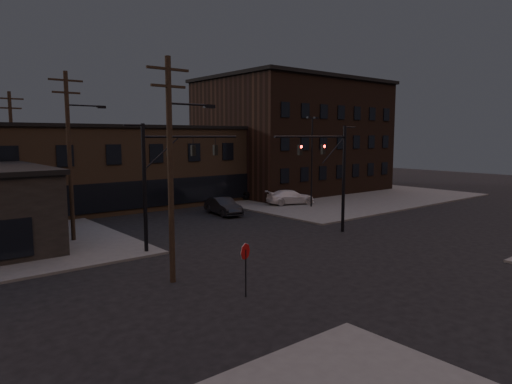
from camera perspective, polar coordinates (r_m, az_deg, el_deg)
ground at (r=27.89m, az=9.27°, el=-8.14°), size 140.00×140.00×0.00m
sidewalk_ne at (r=58.45m, az=7.34°, el=-0.08°), size 30.00×30.00×0.15m
building_row at (r=50.10m, az=-15.46°, el=3.05°), size 40.00×12.00×8.00m
building_right at (r=60.82m, az=4.68°, el=6.77°), size 22.00×16.00×14.00m
traffic_signal_near at (r=34.00m, az=9.71°, el=3.01°), size 7.12×0.24×8.00m
traffic_signal_far at (r=29.15m, az=-11.54°, el=2.47°), size 7.12×0.24×8.00m
stop_sign at (r=20.67m, az=-1.32°, el=-8.15°), size 0.72×0.33×2.48m
utility_pole_near at (r=22.53m, az=-10.53°, el=3.38°), size 3.70×0.28×11.00m
utility_pole_mid at (r=33.21m, az=-22.20°, el=4.56°), size 3.70×0.28×11.50m
utility_pole_far at (r=44.59m, az=-28.11°, el=4.32°), size 2.20×0.28×11.00m
lot_light_a at (r=46.01m, az=7.01°, el=4.81°), size 1.50×0.28×9.14m
lot_light_b at (r=53.80m, az=7.56°, el=5.12°), size 1.50×0.28×9.14m
parked_car_lot_a at (r=52.13m, az=-0.38°, el=-0.04°), size 4.24×2.25×1.37m
parked_car_lot_b at (r=47.83m, az=4.34°, el=-0.63°), size 5.54×3.70×1.49m
car_crossing at (r=42.24m, az=-4.14°, el=-1.78°), size 2.35×5.04×1.60m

